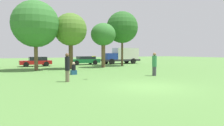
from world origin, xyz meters
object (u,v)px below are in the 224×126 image
person_thrower (67,67)px  bystander_sitting (74,69)px  tree_1 (35,24)px  tree_2 (71,30)px  frisbee (94,56)px  tree_4 (122,27)px  parked_car_green (84,60)px  tree_3 (103,35)px  delivery_truck_blue (122,55)px  person_catcher (154,64)px  parked_car_red (36,61)px

person_thrower → bystander_sitting: (1.66, 3.77, -0.50)m
tree_1 → tree_2: tree_1 is taller
frisbee → tree_4: 14.50m
parked_car_green → tree_3: bearing=91.8°
delivery_truck_blue → person_thrower: bearing=50.3°
person_thrower → parked_car_green: size_ratio=0.39×
person_catcher → tree_4: tree_4 is taller
delivery_truck_blue → bystander_sitting: bearing=46.0°
bystander_sitting → parked_car_green: parked_car_green is taller
person_thrower → frisbee: (1.86, 0.22, 0.63)m
tree_3 → tree_2: bearing=-174.4°
bystander_sitting → tree_2: tree_2 is taller
delivery_truck_blue → parked_car_red: bearing=0.7°
person_thrower → person_catcher: 6.80m
parked_car_green → delivery_truck_blue: 6.21m
person_catcher → parked_car_green: bearing=-91.5°
parked_car_red → tree_3: bearing=140.2°
person_catcher → tree_2: size_ratio=0.30×
person_catcher → tree_1: bearing=-52.9°
tree_3 → delivery_truck_blue: tree_3 is taller
frisbee → tree_4: (8.93, 10.87, 3.52)m
delivery_truck_blue → parked_car_green: bearing=-1.7°
tree_2 → delivery_truck_blue: (10.23, 6.08, -2.89)m
tree_1 → tree_4: tree_4 is taller
parked_car_red → tree_2: bearing=113.8°
bystander_sitting → parked_car_red: (-1.00, 11.79, 0.22)m
person_catcher → tree_1: size_ratio=0.26×
person_thrower → person_catcher: person_catcher is taller
tree_3 → tree_4: 3.91m
person_catcher → delivery_truck_blue: delivery_truck_blue is taller
parked_car_green → delivery_truck_blue: (6.17, -0.33, 0.64)m
parked_car_red → parked_car_green: parked_car_green is taller
person_catcher → tree_2: (-3.57, 9.37, 3.28)m
bystander_sitting → delivery_truck_blue: 16.60m
parked_car_green → delivery_truck_blue: size_ratio=0.73×
tree_2 → tree_3: bearing=5.6°
bystander_sitting → tree_3: tree_3 is taller
bystander_sitting → tree_1: size_ratio=0.15×
frisbee → parked_car_green: frisbee is taller
bystander_sitting → tree_2: (1.56, 5.57, 3.77)m
person_catcher → parked_car_green: person_catcher is taller
tree_2 → parked_car_red: size_ratio=1.54×
person_thrower → tree_4: size_ratio=0.25×
parked_car_green → frisbee: bearing=72.1°
tree_3 → delivery_truck_blue: bearing=42.8°
frisbee → tree_3: bearing=60.1°
person_thrower → bystander_sitting: person_thrower is taller
tree_2 → delivery_truck_blue: size_ratio=0.98×
frisbee → bystander_sitting: 3.74m
person_catcher → frisbee: bearing=-2.6°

